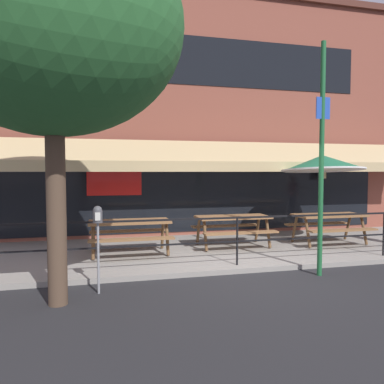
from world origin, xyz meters
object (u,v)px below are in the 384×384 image
parking_meter_near (98,223)px  street_tree_curbside (60,7)px  picnic_table_centre (233,222)px  picnic_table_left (130,228)px  patio_umbrella_right (323,163)px  picnic_table_right (329,220)px  street_sign_pole (322,157)px

parking_meter_near → street_tree_curbside: bearing=-137.3°
picnic_table_centre → street_tree_curbside: 5.96m
picnic_table_left → patio_umbrella_right: size_ratio=0.76×
picnic_table_centre → picnic_table_left: bearing=-174.7°
picnic_table_centre → patio_umbrella_right: bearing=2.5°
picnic_table_right → street_sign_pole: size_ratio=0.41×
picnic_table_right → street_tree_curbside: size_ratio=0.29×
picnic_table_right → patio_umbrella_right: size_ratio=0.76×
picnic_table_centre → parking_meter_near: parking_meter_near is taller
parking_meter_near → street_sign_pole: size_ratio=0.33×
picnic_table_centre → picnic_table_right: bearing=-5.1°
picnic_table_centre → patio_umbrella_right: 2.94m
street_sign_pole → picnic_table_left: bearing=146.4°
picnic_table_left → street_tree_curbside: size_ratio=0.29×
picnic_table_centre → street_tree_curbside: street_tree_curbside is taller
picnic_table_centre → picnic_table_right: 2.56m
picnic_table_left → street_sign_pole: street_sign_pole is taller
street_sign_pole → picnic_table_right: bearing=52.8°
picnic_table_centre → parking_meter_near: bearing=-141.5°
patio_umbrella_right → parking_meter_near: 6.45m
picnic_table_right → street_sign_pole: street_sign_pole is taller
picnic_table_left → patio_umbrella_right: 5.31m
picnic_table_right → street_tree_curbside: street_tree_curbside is taller
picnic_table_left → parking_meter_near: bearing=-106.3°
picnic_table_centre → street_sign_pole: (0.83, -2.48, 1.53)m
picnic_table_left → picnic_table_centre: 2.56m
picnic_table_centre → street_tree_curbside: (-3.70, -3.00, 3.58)m
picnic_table_left → patio_umbrella_right: patio_umbrella_right is taller
picnic_table_right → parking_meter_near: (-5.77, -2.34, 0.44)m
picnic_table_right → picnic_table_left: bearing=-179.9°
picnic_table_right → street_tree_curbside: bearing=-156.1°
patio_umbrella_right → street_tree_curbside: size_ratio=0.38×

